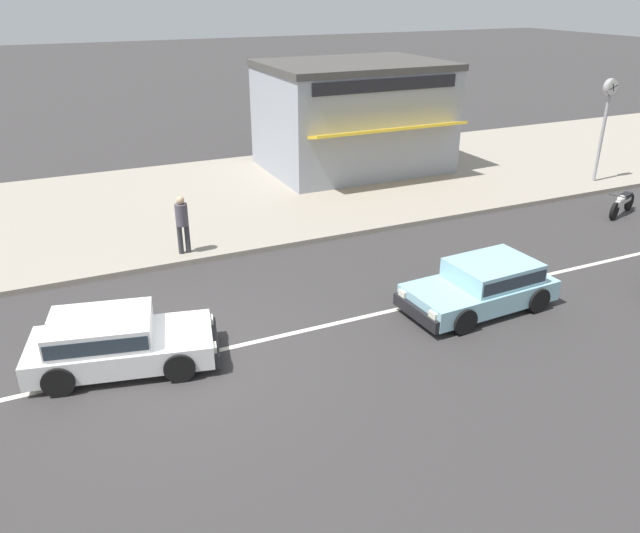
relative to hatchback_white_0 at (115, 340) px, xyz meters
The scene contains 9 objects.
ground_plane 1.35m from the hatchback_white_0, 13.26° to the right, with size 160.00×160.00×0.00m, color #383535.
lane_centre_stripe 1.35m from the hatchback_white_0, 13.26° to the right, with size 50.40×0.14×0.01m, color silver.
kerb_strip 9.31m from the hatchback_white_0, 82.69° to the left, with size 68.00×10.00×0.15m, color #9E9384.
hatchback_white_0 is the anchor object (origin of this frame).
hatchback_pale_blue_4 8.21m from the hatchback_white_0, ahead, with size 3.65×1.90×1.10m.
motorcycle_1 16.52m from the hatchback_white_0, ahead, with size 1.75×0.87×0.80m.
street_clock 19.05m from the hatchback_white_0, 16.00° to the left, with size 0.60×0.22×3.74m.
pedestrian_near_clock 5.42m from the hatchback_white_0, 62.44° to the left, with size 0.34×0.34×1.63m.
shopfront_corner_warung 15.34m from the hatchback_white_0, 45.02° to the left, with size 6.89×5.87×4.10m.
Camera 1 is at (-1.90, -10.92, 6.92)m, focal length 35.00 mm.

